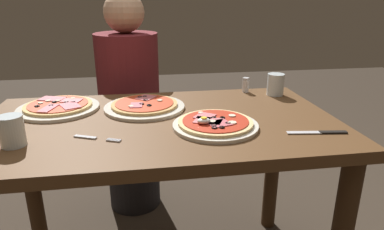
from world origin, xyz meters
The scene contains 10 objects.
dining_table centered at (0.00, 0.00, 0.62)m, with size 1.27×0.73×0.74m.
pizza_foreground centered at (0.18, -0.10, 0.75)m, with size 0.29×0.29×0.05m.
pizza_across_left centered at (-0.38, 0.18, 0.75)m, with size 0.31×0.31×0.03m.
pizza_across_right centered at (-0.05, 0.14, 0.75)m, with size 0.31×0.31×0.03m.
water_glass_near centered at (-0.44, -0.16, 0.78)m, with size 0.07×0.07×0.09m.
water_glass_far centered at (0.53, 0.24, 0.78)m, with size 0.07×0.07×0.10m.
fork centered at (-0.22, -0.14, 0.74)m, with size 0.15×0.08×0.00m.
knife centered at (0.51, -0.21, 0.74)m, with size 0.20×0.04×0.01m.
salt_shaker centered at (0.41, 0.31, 0.77)m, with size 0.03×0.03×0.07m.
diner_person centered at (-0.12, 0.62, 0.56)m, with size 0.32×0.32×1.18m.
Camera 1 is at (-0.07, -1.16, 1.16)m, focal length 32.09 mm.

